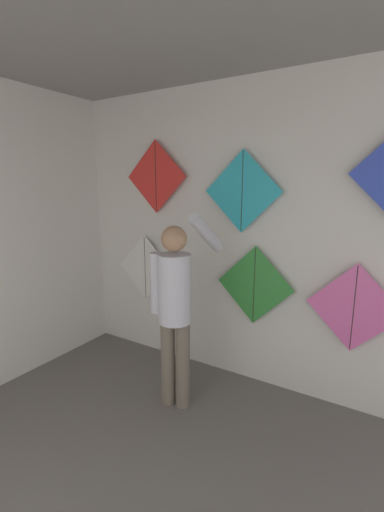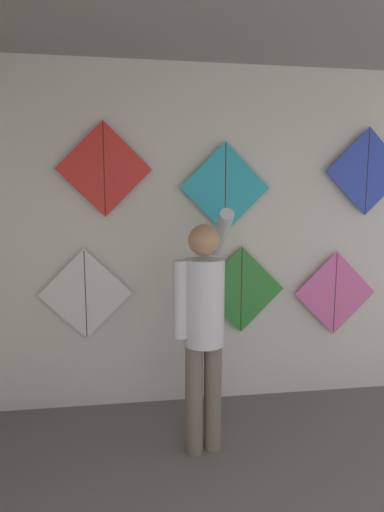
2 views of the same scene
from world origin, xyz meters
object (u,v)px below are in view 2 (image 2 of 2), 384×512
Objects in this scene: kite_0 at (86,294)px; kite_5 at (367,172)px; kite_2 at (335,293)px; kite_1 at (241,290)px; kite_3 at (104,169)px; kite_4 at (225,188)px; shopkeeper at (203,318)px.

kite_5 is (2.35, 0.00, 0.99)m from kite_0.
kite_5 is at bearing 0.00° from kite_0.
kite_1 is at bearing 180.00° from kite_2.
kite_5 is (2.18, 0.00, 0.00)m from kite_3.
kite_2 is 1.00× the size of kite_5.
kite_1 is 1.00× the size of kite_5.
kite_5 is (1.22, 0.00, 0.14)m from kite_4.
kite_3 is (-0.67, 0.66, 1.02)m from shopkeeper.
shopkeeper is 2.27× the size of kite_4.
kite_5 reaches higher than kite_2.
kite_4 reaches higher than kite_2.
shopkeeper is at bearing -113.39° from kite_4.
kite_2 is at bearing 0.00° from kite_4.
kite_4 reaches higher than kite_1.
shopkeeper is 2.27× the size of kite_3.
kite_3 reaches higher than kite_4.
shopkeeper is 1.39m from kite_3.
shopkeeper is 1.43m from kite_2.
kite_5 reaches higher than kite_4.
kite_2 is 1.07m from kite_5.
kite_3 is at bearing 180.00° from kite_5.
kite_5 reaches higher than kite_3.
kite_3 is 0.97m from kite_4.
kite_2 is 1.34m from kite_4.
kite_2 is at bearing 0.00° from kite_3.
kite_4 is (0.96, 0.00, -0.14)m from kite_3.
shopkeeper is 2.27× the size of kite_2.
kite_3 is at bearing 180.00° from kite_4.
kite_3 is (-1.95, 0.00, 1.04)m from kite_2.
shopkeeper is at bearing -156.48° from kite_5.
kite_0 is at bearing 129.96° from shopkeeper.
kite_3 reaches higher than kite_0.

